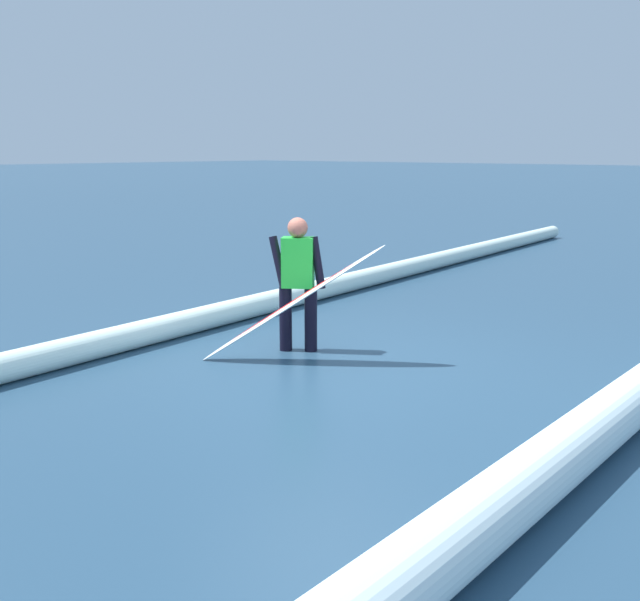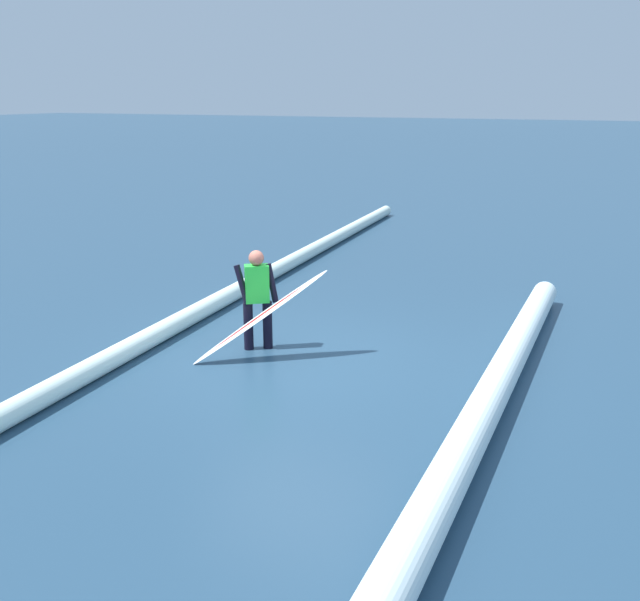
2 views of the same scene
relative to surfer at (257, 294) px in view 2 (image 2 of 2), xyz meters
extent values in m
plane|color=navy|center=(0.22, 0.68, -0.83)|extent=(199.46, 199.46, 0.00)
cylinder|color=black|center=(-0.08, 0.12, -0.47)|extent=(0.14, 0.14, 0.71)
cylinder|color=black|center=(0.08, -0.12, -0.47)|extent=(0.14, 0.14, 0.71)
cube|color=#2DD83F|center=(0.00, 0.00, 0.16)|extent=(0.36, 0.39, 0.55)
sphere|color=#B96754|center=(0.00, 0.00, 0.54)|extent=(0.22, 0.22, 0.22)
cylinder|color=black|center=(-0.12, 0.18, 0.16)|extent=(0.09, 0.20, 0.57)
cylinder|color=black|center=(0.12, -0.18, 0.16)|extent=(0.09, 0.25, 0.57)
ellipsoid|color=white|center=(0.37, 0.25, -0.20)|extent=(1.34, 1.69, 1.28)
ellipsoid|color=red|center=(0.37, 0.25, -0.20)|extent=(0.99, 1.29, 1.03)
cylinder|color=white|center=(0.09, -1.51, -0.68)|extent=(24.13, 1.57, 0.30)
cylinder|color=white|center=(2.89, 3.53, -0.63)|extent=(14.03, 0.44, 0.40)
camera|label=1|loc=(5.78, 5.23, 1.36)|focal=40.86mm
camera|label=2|loc=(8.51, 4.81, 2.78)|focal=39.50mm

